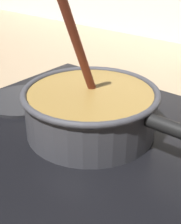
% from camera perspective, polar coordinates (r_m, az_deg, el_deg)
% --- Properties ---
extents(ground, '(2.40, 1.60, 0.04)m').
position_cam_1_polar(ground, '(0.57, -13.22, -8.46)').
color(ground, '#9E8466').
extents(hob_plate, '(0.56, 0.48, 0.01)m').
position_cam_1_polar(hob_plate, '(0.58, -0.00, -3.83)').
color(hob_plate, black).
rests_on(hob_plate, ground).
extents(burner_ring, '(0.20, 0.20, 0.01)m').
position_cam_1_polar(burner_ring, '(0.57, -0.00, -2.98)').
color(burner_ring, '#592D0C').
rests_on(burner_ring, hob_plate).
extents(spare_burner, '(0.15, 0.15, 0.01)m').
position_cam_1_polar(spare_burner, '(0.69, -12.09, 2.08)').
color(spare_burner, '#262628').
rests_on(spare_burner, hob_plate).
extents(cooking_pan, '(0.37, 0.23, 0.32)m').
position_cam_1_polar(cooking_pan, '(0.55, 0.11, 0.49)').
color(cooking_pan, '#38383D').
rests_on(cooking_pan, hob_plate).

